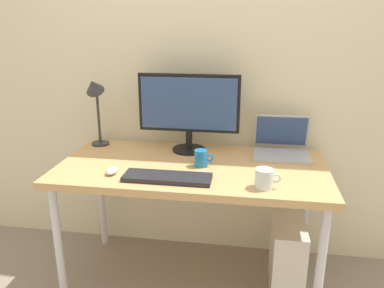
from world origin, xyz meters
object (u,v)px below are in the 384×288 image
(laptop, at_px, (281,145))
(coffee_mug, at_px, (201,158))
(keyboard, at_px, (167,177))
(mouse, at_px, (112,171))
(monitor, at_px, (189,108))
(desk_lamp, at_px, (95,97))
(glass_cup, at_px, (264,179))
(computer_tower, at_px, (287,256))
(desk, at_px, (192,175))

(laptop, distance_m, coffee_mug, 0.51)
(keyboard, height_order, mouse, mouse)
(laptop, bearing_deg, mouse, -153.25)
(keyboard, bearing_deg, mouse, 174.24)
(laptop, bearing_deg, monitor, -177.97)
(desk_lamp, distance_m, glass_cup, 1.16)
(monitor, distance_m, desk_lamp, 0.58)
(computer_tower, bearing_deg, glass_cup, -121.82)
(desk, bearing_deg, mouse, -153.57)
(desk_lamp, relative_size, keyboard, 1.01)
(desk_lamp, distance_m, computer_tower, 1.48)
(mouse, relative_size, coffee_mug, 0.85)
(laptop, relative_size, computer_tower, 0.76)
(monitor, xyz_separation_m, glass_cup, (0.44, -0.48, -0.22))
(laptop, bearing_deg, computer_tower, -75.29)
(desk, xyz_separation_m, monitor, (-0.06, 0.23, 0.33))
(computer_tower, bearing_deg, laptop, 104.71)
(laptop, xyz_separation_m, glass_cup, (-0.11, -0.50, -0.01))
(laptop, height_order, desk_lamp, desk_lamp)
(desk_lamp, height_order, keyboard, desk_lamp)
(mouse, relative_size, glass_cup, 0.73)
(keyboard, distance_m, mouse, 0.30)
(keyboard, bearing_deg, monitor, 85.72)
(monitor, relative_size, coffee_mug, 5.62)
(monitor, bearing_deg, mouse, -128.19)
(keyboard, height_order, coffee_mug, coffee_mug)
(desk, bearing_deg, laptop, 27.00)
(monitor, relative_size, desk_lamp, 1.34)
(laptop, distance_m, mouse, 0.99)
(desk, xyz_separation_m, laptop, (0.49, 0.25, 0.12))
(desk_lamp, height_order, glass_cup, desk_lamp)
(laptop, relative_size, desk_lamp, 0.72)
(mouse, bearing_deg, coffee_mug, 22.25)
(monitor, distance_m, glass_cup, 0.69)
(coffee_mug, bearing_deg, keyboard, -123.89)
(mouse, bearing_deg, monitor, 51.81)
(desk_lamp, bearing_deg, mouse, -60.29)
(mouse, xyz_separation_m, computer_tower, (0.94, 0.22, -0.56))
(desk_lamp, distance_m, mouse, 0.57)
(desk_lamp, relative_size, mouse, 4.96)
(glass_cup, bearing_deg, laptop, 77.83)
(monitor, bearing_deg, coffee_mug, -66.18)
(desk_lamp, distance_m, coffee_mug, 0.78)
(desk_lamp, height_order, coffee_mug, desk_lamp)
(desk_lamp, xyz_separation_m, mouse, (0.24, -0.43, -0.30))
(desk, height_order, monitor, monitor)
(mouse, xyz_separation_m, coffee_mug, (0.44, 0.18, 0.03))
(desk_lamp, distance_m, keyboard, 0.77)
(desk_lamp, xyz_separation_m, keyboard, (0.54, -0.46, -0.30))
(keyboard, relative_size, mouse, 4.89)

